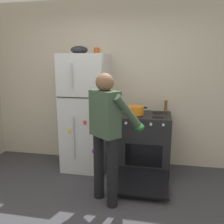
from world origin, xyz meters
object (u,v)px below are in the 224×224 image
person_cook (107,128)px  pepper_mill (166,106)px  refrigerator (86,113)px  stove_range (145,144)px  red_pot (135,110)px  coffee_mug (97,51)px  mixing_bowl (79,50)px

person_cook → pepper_mill: bearing=57.7°
refrigerator → stove_range: bearing=-1.1°
stove_range → person_cook: 1.11m
red_pot → coffee_mug: coffee_mug is taller
coffee_mug → pepper_mill: 1.38m
refrigerator → stove_range: size_ratio=1.50×
refrigerator → coffee_mug: (0.18, 0.05, 0.97)m
refrigerator → pepper_mill: (1.26, 0.20, 0.11)m
pepper_mill → stove_range: bearing=-144.0°
refrigerator → red_pot: 0.80m
pepper_mill → mixing_bowl: size_ratio=0.71×
stove_range → coffee_mug: coffee_mug is taller
coffee_mug → pepper_mill: size_ratio=0.59×
mixing_bowl → person_cook: bearing=-55.4°
stove_range → mixing_bowl: (-1.04, 0.02, 1.44)m
person_cook → red_pot: 0.90m
stove_range → red_pot: red_pot is taller
pepper_mill → refrigerator: bearing=-170.9°
red_pot → pepper_mill: bearing=28.5°
stove_range → pepper_mill: 0.68m
refrigerator → person_cook: size_ratio=1.15×
coffee_mug → stove_range: bearing=-5.0°
refrigerator → red_pot: refrigerator is taller
person_cook → red_pot: (0.25, 0.87, 0.04)m
person_cook → coffee_mug: size_ratio=14.28×
red_pot → pepper_mill: 0.52m
stove_range → pepper_mill: (0.30, 0.22, 0.57)m
person_cook → red_pot: bearing=74.2°
person_cook → coffee_mug: 1.39m
person_cook → pepper_mill: person_cook is taller
red_pot → coffee_mug: (-0.61, 0.10, 0.89)m
refrigerator → red_pot: (0.80, -0.05, 0.08)m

